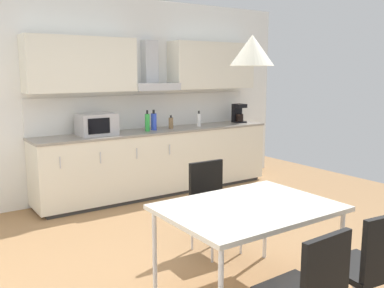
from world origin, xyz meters
name	(u,v)px	position (x,y,z in m)	size (l,w,h in m)	color
ground_plane	(209,258)	(0.00, 0.00, -0.01)	(7.74, 7.45, 0.02)	#9E754C
wall_back	(100,98)	(0.00, 2.53, 1.37)	(6.19, 0.10, 2.74)	white
kitchen_counter	(159,161)	(0.71, 2.19, 0.46)	(3.53, 0.62, 0.92)	#333333
backsplash_tile	(148,111)	(0.71, 2.47, 1.16)	(3.51, 0.02, 0.48)	silver
upper_wall_cabinets	(153,66)	(0.71, 2.32, 1.81)	(3.51, 0.40, 0.70)	silver
microwave	(97,124)	(-0.20, 2.18, 1.06)	(0.48, 0.35, 0.28)	#ADADB2
coffee_maker	(238,113)	(2.22, 2.21, 1.07)	(0.18, 0.19, 0.30)	black
bottle_white	(199,120)	(1.41, 2.17, 1.02)	(0.06, 0.06, 0.23)	white
bottle_brown	(171,123)	(0.93, 2.19, 1.00)	(0.07, 0.07, 0.19)	brown
bottle_blue	(154,121)	(0.65, 2.19, 1.04)	(0.08, 0.08, 0.29)	blue
bottle_green	(147,122)	(0.51, 2.14, 1.04)	(0.07, 0.07, 0.29)	green
dining_table	(248,211)	(-0.16, -0.71, 0.68)	(1.30, 0.95, 0.73)	silver
chair_near_right	(370,261)	(0.13, -1.56, 0.53)	(0.44, 0.44, 0.87)	black
chair_far_right	(212,197)	(0.14, 0.15, 0.53)	(0.41, 0.41, 0.87)	black
chair_near_left	(310,286)	(-0.45, -1.56, 0.53)	(0.41, 0.41, 0.87)	black
pendant_lamp	(252,50)	(-0.16, -0.71, 1.89)	(0.32, 0.32, 0.22)	silver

